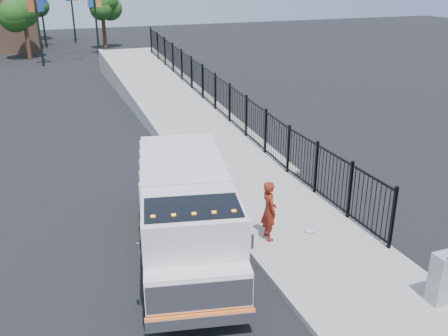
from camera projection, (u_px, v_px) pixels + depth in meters
name	position (u px, v px, depth m)	size (l,w,h in m)	color
ground	(242.00, 241.00, 14.38)	(120.00, 120.00, 0.00)	black
sidewalk	(338.00, 261.00, 13.27)	(3.55, 12.00, 0.12)	#9E998E
curb	(273.00, 275.00, 12.62)	(0.30, 12.00, 0.16)	#ADAAA3
ramp	(169.00, 105.00, 28.98)	(3.95, 24.00, 1.70)	#9E998E
iron_fence	(215.00, 103.00, 25.65)	(0.10, 28.00, 1.80)	black
truck	(186.00, 209.00, 13.16)	(3.80, 7.58, 2.48)	black
worker	(269.00, 210.00, 13.97)	(0.64, 0.42, 1.75)	maroon
utility_cabinet	(443.00, 278.00, 11.33)	(0.55, 0.40, 1.25)	gray
debris	(310.00, 230.00, 14.63)	(0.30, 0.30, 0.07)	silver
light_pole_0	(40.00, 10.00, 39.08)	(3.77, 0.22, 8.00)	black
light_pole_1	(91.00, 6.00, 43.74)	(3.78, 0.22, 8.00)	black
light_pole_2	(44.00, 2.00, 48.81)	(3.78, 0.22, 8.00)	black
light_pole_3	(68.00, 0.00, 52.54)	(3.78, 0.22, 8.00)	black
tree_0	(24.00, 12.00, 42.09)	(2.97, 2.97, 5.49)	#382314
tree_1	(102.00, 8.00, 48.18)	(2.20, 2.20, 5.10)	#382314
tree_2	(34.00, 3.00, 54.52)	(2.74, 2.74, 5.37)	#382314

